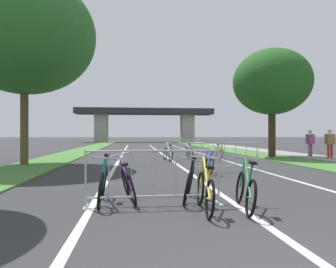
% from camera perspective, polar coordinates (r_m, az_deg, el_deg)
% --- Properties ---
extents(grass_verge_left, '(2.33, 63.36, 0.05)m').
position_cam_1_polar(grass_verge_left, '(27.94, -14.89, -2.78)').
color(grass_verge_left, '#477A38').
rests_on(grass_verge_left, ground).
extents(grass_verge_right, '(2.33, 63.36, 0.05)m').
position_cam_1_polar(grass_verge_right, '(28.77, 9.87, -2.70)').
color(grass_verge_right, '#477A38').
rests_on(grass_verge_right, ground).
extents(sidewalk_path_right, '(2.12, 63.36, 0.08)m').
position_cam_1_polar(sidewalk_path_right, '(29.47, 14.04, -2.61)').
color(sidewalk_path_right, gray).
rests_on(sidewalk_path_right, ground).
extents(lane_stripe_center, '(0.14, 36.65, 0.01)m').
position_cam_1_polar(lane_stripe_center, '(20.15, -0.81, -3.88)').
color(lane_stripe_center, silver).
rests_on(lane_stripe_center, ground).
extents(lane_stripe_right_lane, '(0.14, 36.65, 0.01)m').
position_cam_1_polar(lane_stripe_right_lane, '(20.58, 6.73, -3.80)').
color(lane_stripe_right_lane, silver).
rests_on(lane_stripe_right_lane, ground).
extents(lane_stripe_left_lane, '(0.14, 36.65, 0.01)m').
position_cam_1_polar(lane_stripe_left_lane, '(20.07, -8.54, -3.90)').
color(lane_stripe_left_lane, silver).
rests_on(lane_stripe_left_lane, ground).
extents(overpass_bridge, '(23.73, 4.37, 5.85)m').
position_cam_1_polar(overpass_bridge, '(54.16, -4.28, 3.13)').
color(overpass_bridge, '#2D2D30').
rests_on(overpass_bridge, ground).
extents(tree_left_oak_mid, '(5.98, 5.98, 8.16)m').
position_cam_1_polar(tree_left_oak_mid, '(15.12, -25.02, 16.31)').
color(tree_left_oak_mid, brown).
rests_on(tree_left_oak_mid, ground).
extents(tree_right_pine_near, '(4.42, 4.42, 6.23)m').
position_cam_1_polar(tree_right_pine_near, '(18.84, 18.65, 9.07)').
color(tree_right_pine_near, '#3D2D1E').
rests_on(tree_right_pine_near, ground).
extents(crowd_barrier_nearest, '(2.56, 0.49, 1.05)m').
position_cam_1_polar(crowd_barrier_nearest, '(5.83, -2.63, -8.12)').
color(crowd_barrier_nearest, '#ADADB2').
rests_on(crowd_barrier_nearest, ground).
extents(crowd_barrier_second, '(2.57, 0.56, 1.05)m').
position_cam_1_polar(crowd_barrier_second, '(11.31, 10.42, -4.21)').
color(crowd_barrier_second, '#ADADB2').
rests_on(crowd_barrier_second, ground).
extents(crowd_barrier_third, '(2.56, 0.45, 1.05)m').
position_cam_1_polar(crowd_barrier_third, '(16.18, 4.84, -2.97)').
color(crowd_barrier_third, '#ADADB2').
rests_on(crowd_barrier_third, ground).
extents(bicycle_purple_0, '(0.66, 1.58, 0.97)m').
position_cam_1_polar(bicycle_purple_0, '(6.28, -7.45, -9.10)').
color(bicycle_purple_0, black).
rests_on(bicycle_purple_0, ground).
extents(bicycle_white_1, '(0.47, 1.64, 0.94)m').
position_cam_1_polar(bicycle_white_1, '(16.68, 3.98, -3.42)').
color(bicycle_white_1, black).
rests_on(bicycle_white_1, ground).
extents(bicycle_blue_2, '(0.52, 1.66, 0.90)m').
position_cam_1_polar(bicycle_blue_2, '(10.58, 7.40, -5.45)').
color(bicycle_blue_2, black).
rests_on(bicycle_blue_2, ground).
extents(bicycle_green_3, '(0.63, 1.65, 0.94)m').
position_cam_1_polar(bicycle_green_3, '(5.71, 14.11, -10.00)').
color(bicycle_green_3, black).
rests_on(bicycle_green_3, ground).
extents(bicycle_black_4, '(0.59, 1.72, 0.91)m').
position_cam_1_polar(bicycle_black_4, '(6.39, 4.00, -8.86)').
color(bicycle_black_4, black).
rests_on(bicycle_black_4, ground).
extents(bicycle_teal_5, '(0.51, 1.68, 0.95)m').
position_cam_1_polar(bicycle_teal_5, '(6.24, -11.95, -9.01)').
color(bicycle_teal_5, black).
rests_on(bicycle_teal_5, ground).
extents(bicycle_orange_6, '(0.53, 1.64, 0.90)m').
position_cam_1_polar(bicycle_orange_6, '(16.92, 9.24, -3.43)').
color(bicycle_orange_6, black).
rests_on(bicycle_orange_6, ground).
extents(bicycle_yellow_7, '(0.49, 1.62, 0.94)m').
position_cam_1_polar(bicycle_yellow_7, '(5.45, 6.85, -10.42)').
color(bicycle_yellow_7, black).
rests_on(bicycle_yellow_7, ground).
extents(bicycle_silver_8, '(0.43, 1.70, 0.97)m').
position_cam_1_polar(bicycle_silver_8, '(15.60, 0.02, -3.67)').
color(bicycle_silver_8, black).
rests_on(bicycle_silver_8, ground).
extents(pedestrian_in_red_jacket, '(0.56, 0.37, 1.60)m').
position_cam_1_polar(pedestrian_in_red_jacket, '(19.62, 24.81, -1.14)').
color(pedestrian_in_red_jacket, '#994C8C').
rests_on(pedestrian_in_red_jacket, ground).
extents(pedestrian_pushing_bike, '(0.59, 0.29, 1.62)m').
position_cam_1_polar(pedestrian_pushing_bike, '(18.62, 27.76, -1.16)').
color(pedestrian_pushing_bike, '#B21E1E').
rests_on(pedestrian_pushing_bike, ground).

